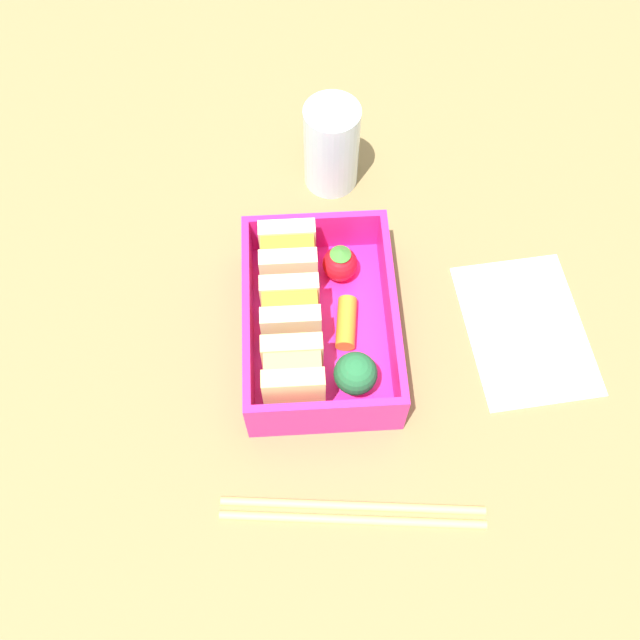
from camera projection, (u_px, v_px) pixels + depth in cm
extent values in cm
cube|color=olive|center=(320.00, 340.00, 61.01)|extent=(120.00, 120.00, 2.00)
cube|color=#F3218D|center=(320.00, 332.00, 59.60)|extent=(17.40, 12.16, 1.20)
cube|color=#F3218D|center=(248.00, 320.00, 57.05)|extent=(17.40, 0.60, 4.23)
cube|color=#F3218D|center=(392.00, 313.00, 57.36)|extent=(17.40, 0.60, 4.23)
cube|color=#F3218D|center=(326.00, 415.00, 53.27)|extent=(0.60, 10.96, 4.23)
cube|color=#F3218D|center=(314.00, 231.00, 61.14)|extent=(0.60, 10.96, 4.23)
cube|color=#E5C47B|center=(294.00, 392.00, 53.51)|extent=(1.42, 4.66, 5.43)
cube|color=#D87259|center=(293.00, 374.00, 54.17)|extent=(1.42, 4.29, 5.00)
cube|color=#E5C47B|center=(293.00, 357.00, 54.84)|extent=(1.42, 4.66, 5.43)
cube|color=#D9B88E|center=(291.00, 330.00, 55.95)|extent=(1.42, 4.66, 5.43)
cube|color=orange|center=(291.00, 314.00, 56.61)|extent=(1.42, 4.29, 5.00)
cube|color=#D9B88E|center=(290.00, 299.00, 57.28)|extent=(1.42, 4.66, 5.43)
cube|color=beige|center=(289.00, 274.00, 58.38)|extent=(1.42, 4.66, 5.43)
cube|color=orange|center=(288.00, 259.00, 59.05)|extent=(1.42, 4.29, 5.00)
cube|color=beige|center=(288.00, 245.00, 59.71)|extent=(1.42, 4.66, 5.43)
cylinder|color=#8FC45B|center=(354.00, 383.00, 55.97)|extent=(1.08, 1.08, 1.45)
sphere|color=#226638|center=(356.00, 374.00, 54.29)|extent=(3.38, 3.38, 3.38)
cylinder|color=orange|center=(347.00, 326.00, 58.30)|extent=(4.56, 2.13, 1.59)
sphere|color=red|center=(340.00, 264.00, 60.28)|extent=(2.99, 2.99, 2.99)
cone|color=#3C8732|center=(341.00, 252.00, 58.69)|extent=(1.80, 1.80, 0.60)
cylinder|color=#D9B464|center=(353.00, 519.00, 52.59)|extent=(2.56, 19.83, 0.70)
cylinder|color=#D9B464|center=(353.00, 505.00, 53.08)|extent=(2.56, 19.83, 0.70)
cylinder|color=silver|center=(331.00, 147.00, 64.12)|extent=(5.02, 5.02, 8.83)
cube|color=white|center=(525.00, 329.00, 60.18)|extent=(14.57, 11.03, 0.40)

